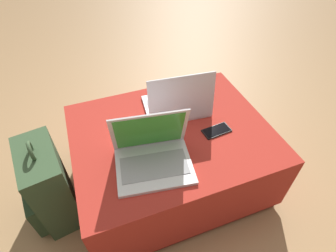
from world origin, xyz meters
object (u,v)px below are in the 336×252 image
object	(u,v)px
cell_phone	(217,131)
backpack	(49,187)
laptop_near	(153,154)
laptop_far	(177,104)

from	to	relation	value
cell_phone	backpack	size ratio (longest dim) A/B	0.27
laptop_near	laptop_far	size ratio (longest dim) A/B	1.02
laptop_far	backpack	bearing A→B (deg)	14.64
laptop_near	backpack	size ratio (longest dim) A/B	0.68
backpack	laptop_far	bearing A→B (deg)	89.48
laptop_far	backpack	xyz separation A→B (m)	(-0.72, -0.11, -0.24)
laptop_far	cell_phone	size ratio (longest dim) A/B	2.43
laptop_near	cell_phone	xyz separation A→B (m)	(0.35, 0.07, -0.05)
cell_phone	backpack	bearing A→B (deg)	78.26
laptop_far	cell_phone	xyz separation A→B (m)	(0.13, -0.21, -0.05)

